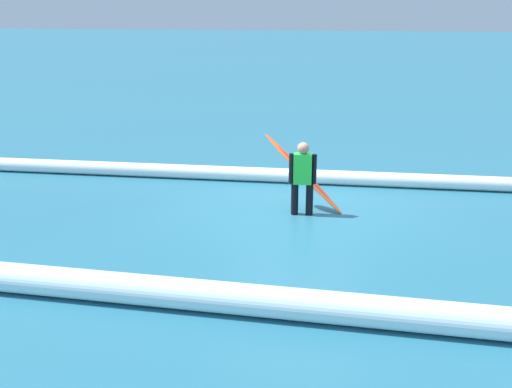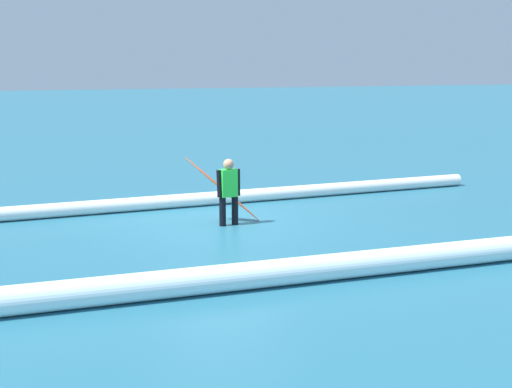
{
  "view_description": "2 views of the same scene",
  "coord_description": "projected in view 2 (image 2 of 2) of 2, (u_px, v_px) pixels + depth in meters",
  "views": [
    {
      "loc": [
        -1.07,
        11.51,
        3.85
      ],
      "look_at": [
        0.41,
        2.4,
        1.05
      ],
      "focal_mm": 44.13,
      "sensor_mm": 36.0,
      "label": 1
    },
    {
      "loc": [
        4.67,
        13.55,
        3.3
      ],
      "look_at": [
        0.27,
        2.61,
        1.11
      ],
      "focal_mm": 48.69,
      "sensor_mm": 36.0,
      "label": 2
    }
  ],
  "objects": [
    {
      "name": "surfer",
      "position": [
        229.0,
        189.0,
        14.43
      ],
      "size": [
        0.52,
        0.22,
        1.4
      ],
      "rotation": [
        0.0,
        0.0,
        3.19
      ],
      "color": "black",
      "rests_on": "ground_plane"
    },
    {
      "name": "ground_plane",
      "position": [
        222.0,
        224.0,
        14.67
      ],
      "size": [
        171.87,
        171.87,
        0.0
      ],
      "primitive_type": "plane",
      "color": "#266880"
    },
    {
      "name": "wave_crest_foreground",
      "position": [
        121.0,
        205.0,
        15.84
      ],
      "size": [
        18.92,
        0.48,
        0.32
      ],
      "primitive_type": "cylinder",
      "rotation": [
        0.0,
        1.57,
        0.01
      ],
      "color": "white",
      "rests_on": "ground_plane"
    },
    {
      "name": "wave_crest_midground",
      "position": [
        378.0,
        262.0,
        11.09
      ],
      "size": [
        22.29,
        1.37,
        0.41
      ],
      "primitive_type": "cylinder",
      "rotation": [
        0.0,
        1.57,
        -0.04
      ],
      "color": "white",
      "rests_on": "ground_plane"
    },
    {
      "name": "surfboard",
      "position": [
        222.0,
        189.0,
        14.76
      ],
      "size": [
        1.65,
        0.69,
        1.46
      ],
      "color": "#E55926",
      "rests_on": "ground_plane"
    }
  ]
}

